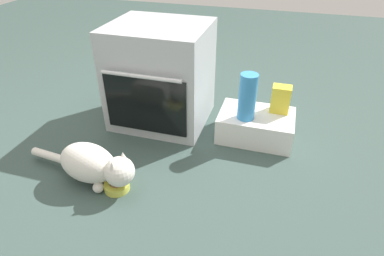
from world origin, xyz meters
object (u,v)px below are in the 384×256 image
(food_bowl, at_px, (117,185))
(water_bottle, at_px, (247,97))
(oven, at_px, (161,75))
(pantry_cabinet, at_px, (256,125))
(cat, at_px, (94,164))
(snack_bag, at_px, (281,99))

(food_bowl, xyz_separation_m, water_bottle, (0.59, 0.66, 0.30))
(oven, relative_size, water_bottle, 2.30)
(pantry_cabinet, distance_m, cat, 1.06)
(water_bottle, xyz_separation_m, snack_bag, (0.20, 0.15, -0.06))
(cat, bearing_deg, food_bowl, -0.00)
(oven, relative_size, food_bowl, 4.98)
(pantry_cabinet, height_order, water_bottle, water_bottle)
(food_bowl, relative_size, water_bottle, 0.46)
(oven, bearing_deg, water_bottle, -10.47)
(water_bottle, bearing_deg, pantry_cabinet, 45.07)
(snack_bag, bearing_deg, cat, -139.70)
(oven, bearing_deg, food_bowl, -88.09)
(oven, height_order, snack_bag, oven)
(food_bowl, height_order, cat, cat)
(snack_bag, bearing_deg, water_bottle, -143.62)
(oven, distance_m, water_bottle, 0.63)
(oven, distance_m, food_bowl, 0.84)
(food_bowl, xyz_separation_m, cat, (-0.14, 0.02, 0.10))
(cat, height_order, water_bottle, water_bottle)
(pantry_cabinet, xyz_separation_m, snack_bag, (0.13, 0.08, 0.18))
(oven, relative_size, pantry_cabinet, 1.43)
(oven, relative_size, cat, 0.95)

